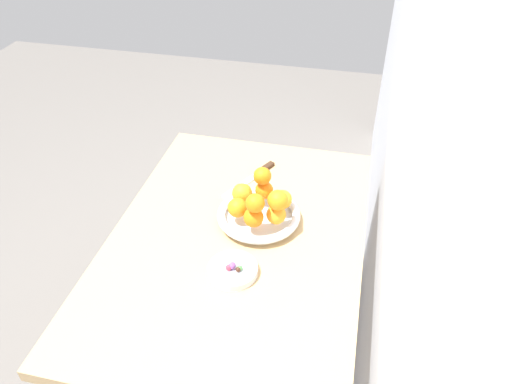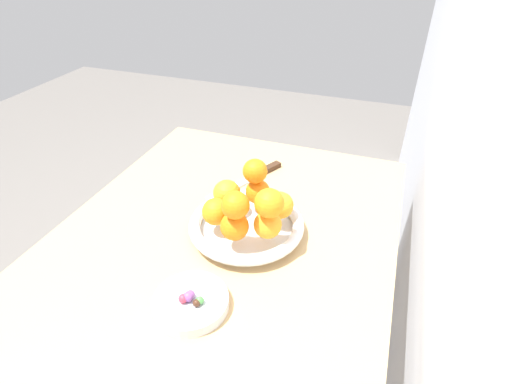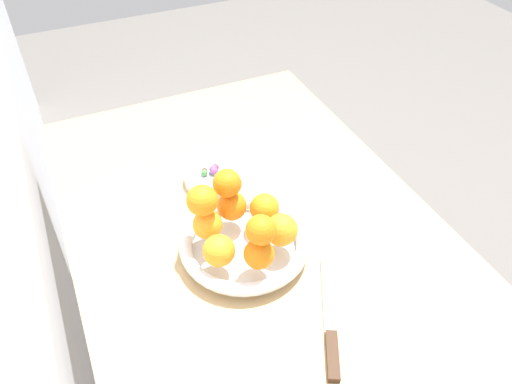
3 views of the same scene
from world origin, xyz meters
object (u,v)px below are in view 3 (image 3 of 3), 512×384
candy_ball_2 (205,171)px  knife (330,325)px  fruit_bowl (244,244)px  candy_dish (214,178)px  orange_7 (227,183)px  candy_ball_1 (204,173)px  orange_5 (281,230)px  orange_0 (264,208)px  orange_3 (219,251)px  candy_ball_0 (213,169)px  candy_ball_4 (215,167)px  orange_1 (232,206)px  orange_6 (202,200)px  orange_2 (208,224)px  dining_table (249,243)px  orange_4 (259,254)px  orange_8 (261,230)px  candy_ball_3 (214,171)px

candy_ball_2 → knife: candy_ball_2 is taller
fruit_bowl → candy_dish: (0.23, -0.02, -0.01)m
orange_7 → candy_ball_1: bearing=-1.9°
orange_5 → fruit_bowl: bearing=58.9°
orange_0 → knife: size_ratio=0.25×
orange_3 → candy_ball_0: bearing=-18.1°
candy_ball_4 → candy_dish: bearing=143.9°
fruit_bowl → candy_ball_2: 0.24m
candy_ball_0 → candy_ball_1: candy_ball_0 is taller
candy_ball_1 → knife: 0.47m
orange_1 → orange_6: size_ratio=0.99×
candy_dish → candy_ball_1: 0.03m
orange_2 → orange_5: (-0.07, -0.12, 0.00)m
orange_5 → orange_6: bearing=57.7°
orange_3 → knife: 0.24m
orange_0 → orange_1: 0.07m
dining_table → orange_0: 0.17m
orange_4 → orange_7: orange_7 is taller
orange_7 → candy_ball_4: 0.20m
orange_5 → candy_dish: bearing=8.4°
orange_6 → candy_ball_2: bearing=-19.2°
orange_8 → knife: orange_8 is taller
candy_dish → candy_ball_3: size_ratio=7.60×
orange_5 → orange_8: size_ratio=1.14×
orange_1 → orange_2: size_ratio=1.02×
orange_8 → orange_0: bearing=-28.3°
orange_4 → candy_ball_1: orange_4 is taller
knife → orange_0: bearing=2.2°
dining_table → orange_1: bearing=119.4°
candy_dish → knife: candy_dish is taller
dining_table → orange_4: size_ratio=18.94×
candy_dish → orange_6: size_ratio=2.29×
orange_1 → orange_3: same height
orange_1 → knife: (-0.29, -0.07, -0.07)m
orange_6 → candy_ball_3: size_ratio=3.31×
orange_3 → candy_ball_2: bearing=-14.0°
candy_ball_1 → orange_8: bearing=-179.3°
orange_7 → knife: bearing=-166.0°
orange_1 → orange_2: same height
candy_ball_0 → candy_ball_3: 0.01m
candy_dish → candy_ball_1: size_ratio=9.12×
knife → orange_3: bearing=35.7°
candy_ball_3 → orange_8: bearing=176.6°
orange_6 → orange_7: size_ratio=1.06×
orange_7 → candy_ball_2: bearing=-2.8°
candy_ball_3 → orange_4: bearing=175.6°
orange_2 → candy_ball_1: size_ratio=3.88×
orange_3 → candy_ball_4: 0.30m
fruit_bowl → candy_ball_1: bearing=-0.1°
candy_ball_2 → knife: 0.47m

